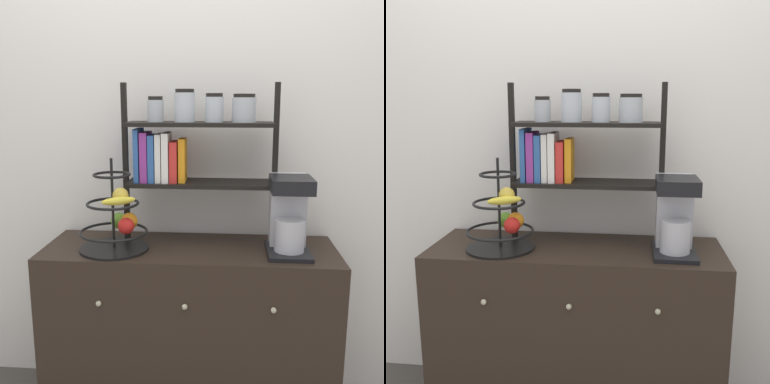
# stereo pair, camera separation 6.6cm
# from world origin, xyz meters

# --- Properties ---
(wall_back) EXTENTS (7.00, 0.05, 2.60)m
(wall_back) POSITION_xyz_m (0.00, 0.49, 1.30)
(wall_back) COLOR silver
(wall_back) RESTS_ON ground_plane
(sideboard) EXTENTS (1.31, 0.46, 0.82)m
(sideboard) POSITION_xyz_m (0.00, 0.22, 0.41)
(sideboard) COLOR black
(sideboard) RESTS_ON ground_plane
(coffee_maker) EXTENTS (0.18, 0.25, 0.34)m
(coffee_maker) POSITION_xyz_m (0.43, 0.21, 0.99)
(coffee_maker) COLOR black
(coffee_maker) RESTS_ON sideboard
(fruit_stand) EXTENTS (0.30, 0.30, 0.41)m
(fruit_stand) POSITION_xyz_m (-0.32, 0.17, 0.95)
(fruit_stand) COLOR black
(fruit_stand) RESTS_ON sideboard
(shelf_hutch) EXTENTS (0.71, 0.20, 0.73)m
(shelf_hutch) POSITION_xyz_m (-0.03, 0.32, 1.27)
(shelf_hutch) COLOR black
(shelf_hutch) RESTS_ON sideboard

